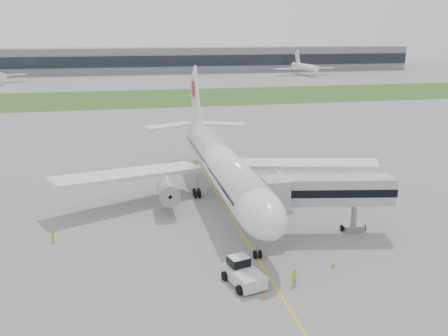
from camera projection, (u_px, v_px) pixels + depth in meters
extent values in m
plane|color=gray|center=(228.00, 211.00, 68.73)|extent=(600.00, 600.00, 0.00)
cube|color=#2A491B|center=(157.00, 98.00, 181.75)|extent=(600.00, 50.00, 0.02)
cube|color=gray|center=(141.00, 60.00, 283.47)|extent=(320.00, 22.00, 14.00)
cube|color=#1F232C|center=(142.00, 61.00, 273.11)|extent=(320.00, 0.60, 6.00)
cylinder|color=silver|center=(222.00, 164.00, 70.99)|extent=(5.00, 38.00, 5.00)
ellipsoid|color=silver|center=(260.00, 212.00, 52.62)|extent=(5.00, 11.00, 5.00)
cube|color=black|center=(263.00, 207.00, 51.44)|extent=(3.20, 1.54, 1.14)
cone|color=silver|center=(197.00, 129.00, 91.49)|extent=(5.00, 10.53, 6.16)
cube|color=silver|center=(129.00, 174.00, 70.58)|extent=(22.13, 13.52, 1.70)
cube|color=silver|center=(303.00, 164.00, 75.81)|extent=(22.13, 13.52, 1.70)
cylinder|color=gray|center=(168.00, 191.00, 67.72)|extent=(2.70, 5.20, 2.70)
cylinder|color=gray|center=(280.00, 183.00, 70.94)|extent=(2.70, 5.20, 2.70)
cube|color=silver|center=(196.00, 101.00, 91.53)|extent=(0.45, 10.90, 12.76)
cylinder|color=#A5091F|center=(195.00, 89.00, 91.94)|extent=(0.60, 3.20, 3.20)
cube|color=silver|center=(169.00, 126.00, 92.73)|extent=(9.54, 6.34, 0.35)
cube|color=silver|center=(221.00, 124.00, 94.74)|extent=(9.54, 6.34, 0.35)
cylinder|color=#99999E|center=(258.00, 245.00, 54.18)|extent=(0.24, 0.24, 3.10)
cylinder|color=black|center=(197.00, 193.00, 74.53)|extent=(1.40, 1.10, 1.10)
cylinder|color=black|center=(238.00, 190.00, 75.81)|extent=(1.40, 1.10, 1.10)
cube|color=silver|center=(245.00, 276.00, 48.84)|extent=(3.70, 5.19, 1.25)
cube|color=silver|center=(239.00, 261.00, 49.64)|extent=(2.23, 2.09, 1.04)
cube|color=black|center=(239.00, 261.00, 49.62)|extent=(2.30, 2.15, 0.88)
cylinder|color=black|center=(225.00, 276.00, 49.67)|extent=(0.59, 1.00, 0.94)
cylinder|color=black|center=(249.00, 270.00, 50.89)|extent=(0.59, 1.00, 0.94)
cylinder|color=black|center=(240.00, 290.00, 46.99)|extent=(0.59, 1.00, 0.94)
cylinder|color=black|center=(265.00, 283.00, 48.21)|extent=(0.59, 1.00, 0.94)
cube|color=#AFAFB2|center=(331.00, 190.00, 59.94)|extent=(15.24, 5.84, 3.19)
cube|color=black|center=(331.00, 190.00, 59.94)|extent=(15.47, 5.99, 0.96)
cube|color=#AFAFB2|center=(275.00, 193.00, 58.73)|extent=(2.77, 3.62, 3.62)
cylinder|color=#99999E|center=(354.00, 215.00, 61.49)|extent=(0.75, 0.75, 4.05)
cube|color=#99999E|center=(353.00, 228.00, 61.93)|extent=(2.78, 1.93, 0.75)
cylinder|color=black|center=(342.00, 228.00, 61.90)|extent=(0.45, 0.79, 0.75)
cylinder|color=black|center=(364.00, 228.00, 61.97)|extent=(0.45, 0.79, 0.75)
cone|color=orange|center=(264.00, 297.00, 46.17)|extent=(0.40, 0.40, 0.55)
cone|color=orange|center=(333.00, 265.00, 52.34)|extent=(0.40, 0.40, 0.55)
imported|color=#8EC921|center=(294.00, 276.00, 48.61)|extent=(0.81, 0.70, 1.86)
imported|color=yellow|center=(54.00, 236.00, 58.50)|extent=(0.70, 0.83, 1.52)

